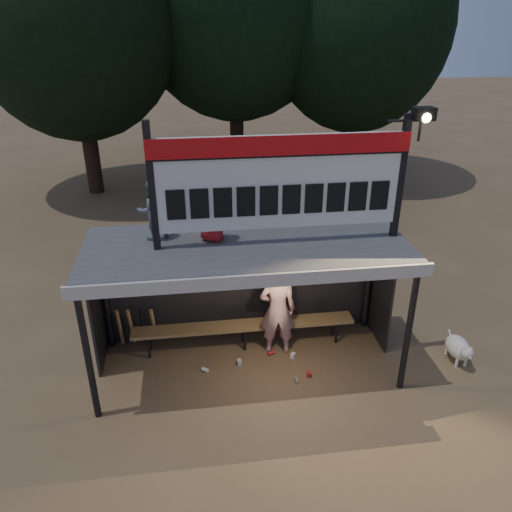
{
  "coord_description": "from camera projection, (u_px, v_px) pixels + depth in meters",
  "views": [
    {
      "loc": [
        -0.8,
        -6.92,
        5.51
      ],
      "look_at": [
        0.2,
        0.4,
        1.9
      ],
      "focal_mm": 35.0,
      "sensor_mm": 36.0,
      "label": 1
    }
  ],
  "objects": [
    {
      "name": "player",
      "position": [
        278.0,
        310.0,
        8.65
      ],
      "size": [
        0.67,
        0.48,
        1.74
      ],
      "primitive_type": "imported",
      "rotation": [
        0.0,
        0.0,
        3.05
      ],
      "color": "silver",
      "rests_on": "ground"
    },
    {
      "name": "bench",
      "position": [
        244.0,
        326.0,
        8.98
      ],
      "size": [
        4.0,
        0.35,
        0.48
      ],
      "color": "olive",
      "rests_on": "ground"
    },
    {
      "name": "ground",
      "position": [
        248.0,
        365.0,
        8.68
      ],
      "size": [
        80.0,
        80.0,
        0.0
      ],
      "primitive_type": "plane",
      "color": "brown",
      "rests_on": "ground"
    },
    {
      "name": "child_a",
      "position": [
        152.0,
        210.0,
        7.64
      ],
      "size": [
        0.55,
        0.48,
        0.94
      ],
      "primitive_type": "imported",
      "rotation": [
        0.0,
        0.0,
        3.47
      ],
      "color": "slate",
      "rests_on": "dugout_shelter"
    },
    {
      "name": "dog",
      "position": [
        459.0,
        348.0,
        8.64
      ],
      "size": [
        0.36,
        0.81,
        0.49
      ],
      "color": "beige",
      "rests_on": "ground"
    },
    {
      "name": "bats",
      "position": [
        137.0,
        326.0,
        8.99
      ],
      "size": [
        0.68,
        0.35,
        0.84
      ],
      "color": "olive",
      "rests_on": "ground"
    },
    {
      "name": "child_b",
      "position": [
        212.0,
        209.0,
        7.55
      ],
      "size": [
        0.6,
        0.54,
        1.03
      ],
      "primitive_type": "imported",
      "rotation": [
        0.0,
        0.0,
        2.6
      ],
      "color": "#A3191B",
      "rests_on": "dugout_shelter"
    },
    {
      "name": "dugout_shelter",
      "position": [
        245.0,
        264.0,
        8.09
      ],
      "size": [
        5.1,
        2.08,
        2.32
      ],
      "color": "#404043",
      "rests_on": "ground"
    },
    {
      "name": "tree_right",
      "position": [
        359.0,
        24.0,
        16.36
      ],
      "size": [
        6.08,
        6.08,
        8.72
      ],
      "color": "black",
      "rests_on": "ground"
    },
    {
      "name": "tree_left",
      "position": [
        71.0,
        13.0,
        14.68
      ],
      "size": [
        6.46,
        6.46,
        9.27
      ],
      "color": "black",
      "rests_on": "ground"
    },
    {
      "name": "scoreboard_assembly",
      "position": [
        284.0,
        179.0,
        7.28
      ],
      "size": [
        4.1,
        0.27,
        1.99
      ],
      "color": "black",
      "rests_on": "dugout_shelter"
    },
    {
      "name": "litter",
      "position": [
        269.0,
        365.0,
        8.6
      ],
      "size": [
        1.84,
        0.9,
        0.08
      ],
      "color": "#A61F1C",
      "rests_on": "ground"
    }
  ]
}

